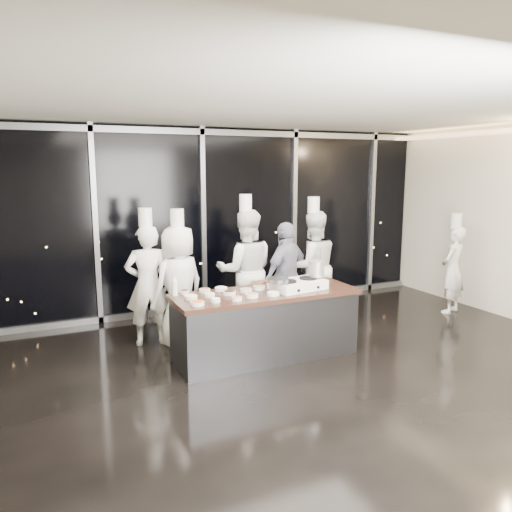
{
  "coord_description": "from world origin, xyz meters",
  "views": [
    {
      "loc": [
        -2.78,
        -4.83,
        2.51
      ],
      "look_at": [
        -0.0,
        1.2,
        1.33
      ],
      "focal_mm": 35.0,
      "sensor_mm": 36.0,
      "label": 1
    }
  ],
  "objects_px": {
    "frying_pan": "(277,280)",
    "stock_pot": "(317,268)",
    "chef_left": "(179,284)",
    "chef_side": "(453,268)",
    "demo_counter": "(265,324)",
    "chef_right": "(312,266)",
    "chef_center": "(246,270)",
    "guest": "(287,276)",
    "chef_far_left": "(148,284)",
    "stove": "(298,284)"
  },
  "relations": [
    {
      "from": "frying_pan",
      "to": "stock_pot",
      "type": "distance_m",
      "value": 0.66
    },
    {
      "from": "chef_left",
      "to": "chef_side",
      "type": "bearing_deg",
      "value": 152.19
    },
    {
      "from": "demo_counter",
      "to": "chef_right",
      "type": "bearing_deg",
      "value": 39.2
    },
    {
      "from": "chef_left",
      "to": "chef_center",
      "type": "xyz_separation_m",
      "value": [
        1.1,
        0.14,
        0.08
      ]
    },
    {
      "from": "guest",
      "to": "frying_pan",
      "type": "bearing_deg",
      "value": 31.42
    },
    {
      "from": "demo_counter",
      "to": "frying_pan",
      "type": "distance_m",
      "value": 0.63
    },
    {
      "from": "chef_far_left",
      "to": "chef_center",
      "type": "height_order",
      "value": "chef_center"
    },
    {
      "from": "stove",
      "to": "chef_left",
      "type": "bearing_deg",
      "value": 132.75
    },
    {
      "from": "demo_counter",
      "to": "chef_side",
      "type": "relative_size",
      "value": 1.41
    },
    {
      "from": "frying_pan",
      "to": "chef_far_left",
      "type": "bearing_deg",
      "value": 129.66
    },
    {
      "from": "stock_pot",
      "to": "demo_counter",
      "type": "bearing_deg",
      "value": 179.47
    },
    {
      "from": "chef_left",
      "to": "chef_center",
      "type": "distance_m",
      "value": 1.11
    },
    {
      "from": "chef_right",
      "to": "frying_pan",
      "type": "bearing_deg",
      "value": 52.28
    },
    {
      "from": "chef_far_left",
      "to": "chef_right",
      "type": "height_order",
      "value": "chef_right"
    },
    {
      "from": "stock_pot",
      "to": "chef_center",
      "type": "xyz_separation_m",
      "value": [
        -0.55,
        1.17,
        -0.2
      ]
    },
    {
      "from": "demo_counter",
      "to": "frying_pan",
      "type": "bearing_deg",
      "value": -38.5
    },
    {
      "from": "demo_counter",
      "to": "chef_left",
      "type": "xyz_separation_m",
      "value": [
        -0.88,
        1.02,
        0.42
      ]
    },
    {
      "from": "stock_pot",
      "to": "chef_far_left",
      "type": "distance_m",
      "value": 2.39
    },
    {
      "from": "stove",
      "to": "chef_center",
      "type": "relative_size",
      "value": 0.36
    },
    {
      "from": "chef_side",
      "to": "frying_pan",
      "type": "bearing_deg",
      "value": -14.37
    },
    {
      "from": "stock_pot",
      "to": "chef_side",
      "type": "distance_m",
      "value": 3.16
    },
    {
      "from": "stove",
      "to": "chef_right",
      "type": "relative_size",
      "value": 0.37
    },
    {
      "from": "stock_pot",
      "to": "guest",
      "type": "relative_size",
      "value": 0.13
    },
    {
      "from": "frying_pan",
      "to": "chef_left",
      "type": "bearing_deg",
      "value": 123.25
    },
    {
      "from": "guest",
      "to": "chef_left",
      "type": "bearing_deg",
      "value": -26.18
    },
    {
      "from": "stock_pot",
      "to": "chef_left",
      "type": "relative_size",
      "value": 0.11
    },
    {
      "from": "chef_center",
      "to": "demo_counter",
      "type": "bearing_deg",
      "value": 96.29
    },
    {
      "from": "stock_pot",
      "to": "chef_far_left",
      "type": "bearing_deg",
      "value": 150.37
    },
    {
      "from": "frying_pan",
      "to": "guest",
      "type": "distance_m",
      "value": 1.3
    },
    {
      "from": "demo_counter",
      "to": "stock_pot",
      "type": "bearing_deg",
      "value": -0.53
    },
    {
      "from": "demo_counter",
      "to": "chef_side",
      "type": "distance_m",
      "value": 3.92
    },
    {
      "from": "frying_pan",
      "to": "chef_side",
      "type": "distance_m",
      "value": 3.81
    },
    {
      "from": "chef_left",
      "to": "chef_right",
      "type": "height_order",
      "value": "chef_right"
    },
    {
      "from": "demo_counter",
      "to": "chef_far_left",
      "type": "distance_m",
      "value": 1.79
    },
    {
      "from": "stock_pot",
      "to": "chef_left",
      "type": "xyz_separation_m",
      "value": [
        -1.65,
        1.03,
        -0.28
      ]
    },
    {
      "from": "frying_pan",
      "to": "chef_side",
      "type": "relative_size",
      "value": 0.3
    },
    {
      "from": "chef_left",
      "to": "guest",
      "type": "height_order",
      "value": "chef_left"
    },
    {
      "from": "frying_pan",
      "to": "guest",
      "type": "bearing_deg",
      "value": 47.32
    },
    {
      "from": "frying_pan",
      "to": "guest",
      "type": "height_order",
      "value": "guest"
    },
    {
      "from": "chef_far_left",
      "to": "chef_right",
      "type": "bearing_deg",
      "value": -173.23
    },
    {
      "from": "chef_right",
      "to": "chef_center",
      "type": "bearing_deg",
      "value": 7.63
    },
    {
      "from": "chef_far_left",
      "to": "chef_center",
      "type": "xyz_separation_m",
      "value": [
        1.51,
        -0.01,
        0.07
      ]
    },
    {
      "from": "frying_pan",
      "to": "chef_center",
      "type": "bearing_deg",
      "value": 76.66
    },
    {
      "from": "demo_counter",
      "to": "guest",
      "type": "height_order",
      "value": "guest"
    },
    {
      "from": "chef_far_left",
      "to": "chef_right",
      "type": "distance_m",
      "value": 2.69
    },
    {
      "from": "stock_pot",
      "to": "chef_side",
      "type": "bearing_deg",
      "value": 9.94
    },
    {
      "from": "demo_counter",
      "to": "guest",
      "type": "bearing_deg",
      "value": 49.19
    },
    {
      "from": "chef_center",
      "to": "chef_right",
      "type": "distance_m",
      "value": 1.18
    },
    {
      "from": "frying_pan",
      "to": "chef_center",
      "type": "distance_m",
      "value": 1.26
    },
    {
      "from": "chef_far_left",
      "to": "chef_left",
      "type": "xyz_separation_m",
      "value": [
        0.41,
        -0.14,
        -0.02
      ]
    }
  ]
}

